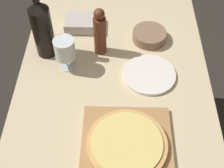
# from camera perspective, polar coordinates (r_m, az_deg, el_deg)

# --- Properties ---
(ground_plane) EXTENTS (12.00, 12.00, 0.00)m
(ground_plane) POSITION_cam_1_polar(r_m,az_deg,el_deg) (1.90, 0.15, -15.18)
(ground_plane) COLOR #2D2823
(dining_table) EXTENTS (0.80, 1.26, 0.75)m
(dining_table) POSITION_cam_1_polar(r_m,az_deg,el_deg) (1.34, 0.21, -4.04)
(dining_table) COLOR #CCB78E
(dining_table) RESTS_ON ground_plane
(cutting_board) EXTENTS (0.32, 0.33, 0.02)m
(cutting_board) POSITION_cam_1_polar(r_m,az_deg,el_deg) (1.11, 2.70, -11.38)
(cutting_board) COLOR #A87A47
(cutting_board) RESTS_ON dining_table
(pizza) EXTENTS (0.28, 0.28, 0.02)m
(pizza) POSITION_cam_1_polar(r_m,az_deg,el_deg) (1.09, 2.74, -10.87)
(pizza) COLOR tan
(pizza) RESTS_ON cutting_board
(wine_bottle) EXTENTS (0.09, 0.09, 0.33)m
(wine_bottle) POSITION_cam_1_polar(r_m,az_deg,el_deg) (1.34, -12.64, 9.96)
(wine_bottle) COLOR black
(wine_bottle) RESTS_ON dining_table
(pepper_mill) EXTENTS (0.05, 0.05, 0.23)m
(pepper_mill) POSITION_cam_1_polar(r_m,az_deg,el_deg) (1.33, -2.23, 9.39)
(pepper_mill) COLOR #5B2D19
(pepper_mill) RESTS_ON dining_table
(wine_glass) EXTENTS (0.09, 0.09, 0.15)m
(wine_glass) POSITION_cam_1_polar(r_m,az_deg,el_deg) (1.28, -8.66, 6.28)
(wine_glass) COLOR silver
(wine_glass) RESTS_ON dining_table
(small_bowl) EXTENTS (0.15, 0.15, 0.05)m
(small_bowl) POSITION_cam_1_polar(r_m,az_deg,el_deg) (1.46, 6.82, 8.78)
(small_bowl) COLOR #84664C
(small_bowl) RESTS_ON dining_table
(dinner_plate) EXTENTS (0.22, 0.22, 0.01)m
(dinner_plate) POSITION_cam_1_polar(r_m,az_deg,el_deg) (1.31, 6.84, 1.72)
(dinner_plate) COLOR silver
(dinner_plate) RESTS_ON dining_table
(food_container) EXTENTS (0.16, 0.12, 0.05)m
(food_container) POSITION_cam_1_polar(r_m,az_deg,el_deg) (1.51, -5.42, 11.01)
(food_container) COLOR #BCB7AD
(food_container) RESTS_ON dining_table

